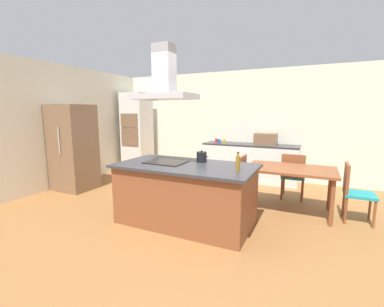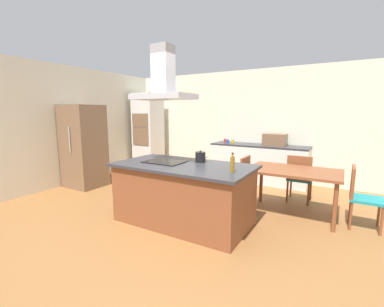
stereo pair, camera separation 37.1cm
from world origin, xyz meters
The scene contains 19 objects.
ground centered at (0.00, 1.50, 0.00)m, with size 16.00×16.00×0.00m, color #936033.
wall_back centered at (0.00, 3.25, 1.35)m, with size 7.20×0.10×2.70m, color silver.
wall_left centered at (-3.45, 1.00, 1.35)m, with size 0.10×8.80×2.70m, color silver.
kitchen_island centered at (0.00, 0.00, 0.45)m, with size 2.05×1.10×0.90m.
cooktop centered at (-0.34, 0.00, 0.91)m, with size 0.60×0.44×0.01m, color black.
tea_kettle centered at (0.14, 0.28, 0.98)m, with size 0.21×0.16×0.19m.
olive_oil_bottle centered at (0.82, -0.12, 1.01)m, with size 0.06×0.06×0.26m.
back_counter centered at (0.30, 2.88, 0.45)m, with size 2.26×0.62×0.90m.
countertop_microwave centered at (0.66, 2.88, 1.04)m, with size 0.50×0.38×0.28m, color brown.
coffee_mug_red centered at (-0.59, 2.93, 0.95)m, with size 0.08×0.08×0.09m, color red.
coffee_mug_blue centered at (-0.47, 2.81, 0.95)m, with size 0.08×0.08×0.09m, color #2D56B2.
coffee_mug_yellow centered at (-0.36, 2.87, 0.95)m, with size 0.08×0.08×0.09m, color gold.
wall_oven_stack centered at (-2.90, 2.65, 1.10)m, with size 0.70×0.66×2.20m.
refrigerator centered at (-2.98, 0.53, 0.91)m, with size 0.80×0.73×1.82m.
dining_table centered at (1.37, 1.16, 0.67)m, with size 1.40×0.90×0.75m.
chair_facing_back_wall centered at (1.37, 1.82, 0.51)m, with size 0.42×0.42×0.89m.
chair_at_right_end centered at (2.29, 1.16, 0.51)m, with size 0.42×0.42×0.89m.
chair_at_left_end centered at (0.46, 1.16, 0.51)m, with size 0.42×0.42×0.89m.
range_hood centered at (-0.34, 0.00, 2.10)m, with size 0.90×0.55×0.78m.
Camera 1 is at (1.70, -3.34, 1.66)m, focal length 24.17 mm.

